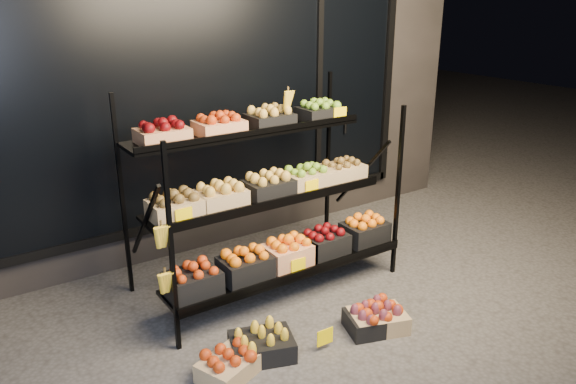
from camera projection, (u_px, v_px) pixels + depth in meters
ground at (312, 315)px, 4.34m from camera, size 24.00×24.00×0.00m
building at (166, 55)px, 5.77m from camera, size 6.00×2.08×3.50m
display_rack at (268, 198)px, 4.54m from camera, size 2.18×1.02×1.71m
tag_floor_a at (325, 342)px, 3.91m from camera, size 0.13×0.01×0.12m
tag_floor_b at (377, 320)px, 4.17m from camera, size 0.13×0.01×0.12m
floor_crate_left at (229, 364)px, 3.63m from camera, size 0.46×0.40×0.20m
floor_crate_midleft at (262, 343)px, 3.82m from camera, size 0.50×0.43×0.21m
floor_crate_midright at (378, 318)px, 4.13m from camera, size 0.48×0.41×0.20m
floor_crate_right at (374, 319)px, 4.12m from camera, size 0.47×0.40×0.20m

